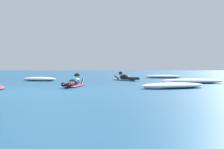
{
  "coord_description": "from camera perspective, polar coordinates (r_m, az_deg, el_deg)",
  "views": [
    {
      "loc": [
        1.87,
        -8.29,
        0.7
      ],
      "look_at": [
        2.1,
        4.76,
        0.39
      ],
      "focal_mm": 44.16,
      "sensor_mm": 36.0,
      "label": 1
    }
  ],
  "objects": [
    {
      "name": "whitewater_mid_right",
      "position": [
        19.05,
        10.55,
        -0.43
      ],
      "size": [
        2.65,
        1.68,
        0.23
      ],
      "color": "white",
      "rests_on": "ground"
    },
    {
      "name": "surfer_near",
      "position": [
        10.64,
        -7.83,
        -1.71
      ],
      "size": [
        0.81,
        2.75,
        0.54
      ],
      "color": "#E54C66",
      "rests_on": "ground"
    },
    {
      "name": "surfer_far",
      "position": [
        15.42,
        2.71,
        -0.72
      ],
      "size": [
        1.51,
        2.46,
        0.53
      ],
      "color": "silver",
      "rests_on": "ground"
    },
    {
      "name": "whitewater_back",
      "position": [
        13.02,
        16.23,
        -1.31
      ],
      "size": [
        2.86,
        1.2,
        0.22
      ],
      "color": "white",
      "rests_on": "ground"
    },
    {
      "name": "ground_plane",
      "position": [
        18.4,
        -6.84,
        -0.81
      ],
      "size": [
        120.0,
        120.0,
        0.0
      ],
      "primitive_type": "plane",
      "color": "#235B84"
    },
    {
      "name": "whitewater_front",
      "position": [
        15.29,
        -14.79,
        -0.92
      ],
      "size": [
        2.05,
        1.3,
        0.21
      ],
      "color": "white",
      "rests_on": "ground"
    },
    {
      "name": "whitewater_far_band",
      "position": [
        9.78,
        12.55,
        -2.23
      ],
      "size": [
        2.6,
        1.76,
        0.2
      ],
      "color": "white",
      "rests_on": "ground"
    }
  ]
}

